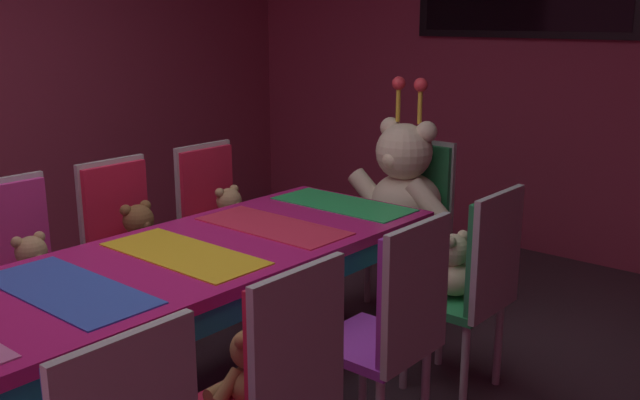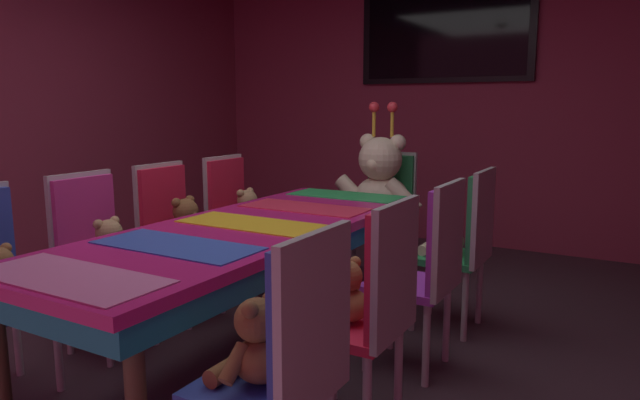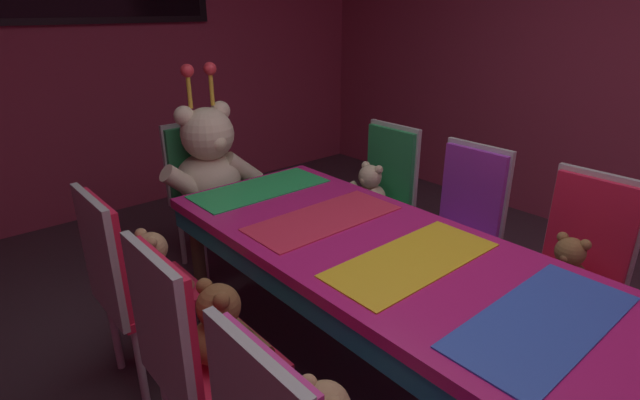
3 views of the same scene
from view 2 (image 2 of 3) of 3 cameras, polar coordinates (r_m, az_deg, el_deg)
name	(u,v)px [view 2 (image 2 of 3)]	position (r m, az deg, el deg)	size (l,w,h in m)	color
ground_plane	(253,357)	(3.23, -6.69, -15.34)	(7.90, 7.90, 0.00)	#3F2D38
wall_back	(445,100)	(5.82, 12.39, 9.72)	(5.20, 0.12, 2.80)	#99334C
banquet_table	(251,240)	(3.02, -6.92, -3.97)	(0.90, 2.54, 0.75)	#C61E72
teddy_left_0	(0,279)	(2.98, -29.29, -6.92)	(0.22, 0.29, 0.27)	olive
chair_left_1	(93,243)	(3.42, -21.74, -3.99)	(0.42, 0.41, 0.98)	#CC338C
teddy_left_1	(111,248)	(3.31, -20.17, -4.55)	(0.24, 0.31, 0.29)	tan
chair_left_2	(170,224)	(3.80, -14.77, -2.33)	(0.42, 0.41, 0.98)	red
teddy_left_2	(187,226)	(3.70, -13.15, -2.57)	(0.27, 0.34, 0.32)	brown
chair_left_3	(232,209)	(4.25, -8.75, -0.89)	(0.42, 0.41, 0.98)	red
teddy_left_3	(248,212)	(4.16, -7.19, -1.21)	(0.24, 0.32, 0.30)	tan
chair_right_0	(294,351)	(1.84, -2.66, -14.86)	(0.42, 0.41, 0.98)	#2D47B2
teddy_right_0	(256,346)	(1.92, -6.42, -14.23)	(0.24, 0.31, 0.29)	brown
chair_right_1	(377,296)	(2.34, 5.71, -9.47)	(0.42, 0.41, 0.98)	red
teddy_right_1	(345,295)	(2.40, 2.55, -9.45)	(0.22, 0.29, 0.27)	olive
chair_right_2	(432,259)	(2.91, 11.15, -5.77)	(0.42, 0.41, 0.98)	purple
chair_right_3	(469,235)	(3.49, 14.65, -3.35)	(0.42, 0.41, 0.98)	#268C4C
teddy_right_3	(445,233)	(3.53, 12.37, -3.25)	(0.25, 0.32, 0.30)	beige
throne_chair	(388,201)	(4.58, 6.78, -0.10)	(0.41, 0.42, 0.98)	#268C4C
king_teddy_bear	(379,184)	(4.40, 5.94, 1.57)	(0.71, 0.55, 0.92)	beige
wall_tv	(445,30)	(5.77, 12.33, 16.20)	(1.68, 0.06, 0.97)	black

